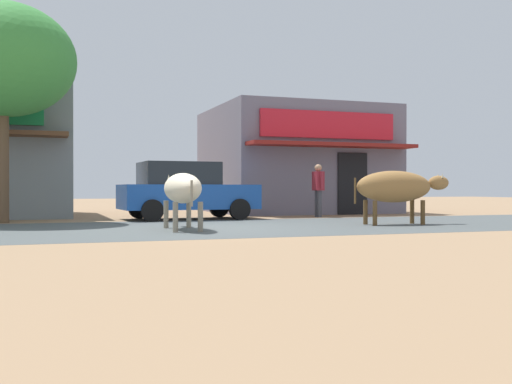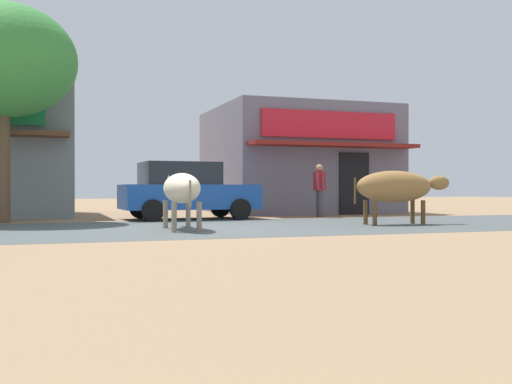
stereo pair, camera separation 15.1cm
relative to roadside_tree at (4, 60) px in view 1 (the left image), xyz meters
name	(u,v)px [view 1 (the left image)]	position (x,y,z in m)	size (l,w,h in m)	color
ground	(200,228)	(4.28, -3.49, -4.18)	(80.00, 80.00, 0.00)	#987755
asphalt_road	(200,228)	(4.28, -3.49, -4.18)	(72.00, 6.23, 0.00)	#4B5152
storefront_right_club	(295,161)	(9.98, 4.37, -2.24)	(6.11, 6.65, 3.87)	slate
roadside_tree	(4,60)	(0.00, 0.00, 0.00)	(3.64, 3.64, 5.65)	brown
parked_hatchback_car	(185,190)	(4.83, 0.33, -3.34)	(3.91, 2.14, 1.64)	#19489B
cow_near_brown	(182,189)	(3.75, -4.03, -3.30)	(0.85, 2.69, 1.22)	beige
cow_far_dark	(396,187)	(9.14, -3.94, -3.26)	(2.60, 0.83, 1.33)	olive
pedestrian_by_shop	(318,186)	(9.01, 0.25, -3.22)	(0.28, 0.61, 1.64)	#3F3F47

